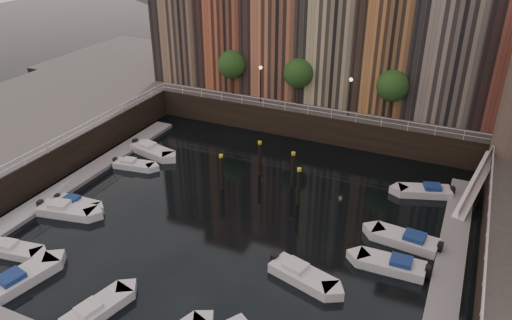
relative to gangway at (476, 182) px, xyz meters
The scene contains 21 objects.
ground 19.90m from the gangway, 149.68° to the right, with size 200.00×200.00×0.00m, color black.
quay_far 23.42m from the gangway, 136.90° to the left, with size 80.00×20.00×3.00m, color black.
dock_left 35.11m from the gangway, 161.72° to the right, with size 2.00×28.00×0.35m, color gray.
dock_right 11.17m from the gangway, 94.68° to the right, with size 2.00×28.00×0.35m, color gray.
far_terrace 21.31m from the gangway, 135.61° to the left, with size 48.70×10.30×17.50m.
promenade_trees 20.71m from the gangway, 156.02° to the left, with size 21.20×3.20×5.20m.
street_lamps 19.88m from the gangway, 158.31° to the left, with size 10.36×0.36×4.18m.
railings 17.95m from the gangway, 163.35° to the right, with size 36.08×34.04×0.52m.
gangway is the anchor object (origin of this frame).
mooring_pilings 17.65m from the gangway, 162.91° to the right, with size 7.38×4.22×3.78m.
boat_left_0 36.96m from the gangway, 144.43° to the right, with size 4.38×2.18×0.98m.
boat_left_1 34.25m from the gangway, 152.31° to the right, with size 5.10×2.69×1.14m.
boat_left_2 33.73m from the gangway, 154.15° to the right, with size 4.20×1.71×0.96m.
boat_left_3 31.11m from the gangway, 167.11° to the right, with size 4.20×2.07×0.94m.
boat_left_4 30.67m from the gangway, behind, with size 5.27×2.86×1.18m.
boat_right_2 12.72m from the gangway, 110.86° to the right, with size 4.93×1.91×1.13m.
boat_right_3 9.54m from the gangway, 115.88° to the right, with size 5.19×2.33×1.17m.
boat_right_4 4.11m from the gangway, behind, with size 4.83×3.06×1.09m.
boat_near_0 35.92m from the gangway, 138.71° to the right, with size 2.86×5.31×1.19m.
boat_near_1 31.38m from the gangway, 130.72° to the right, with size 2.69×4.82×1.08m.
boat_extra_822 18.44m from the gangway, 122.78° to the right, with size 5.10×3.02×1.14m.
Camera 1 is at (15.31, -30.82, 22.76)m, focal length 35.00 mm.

